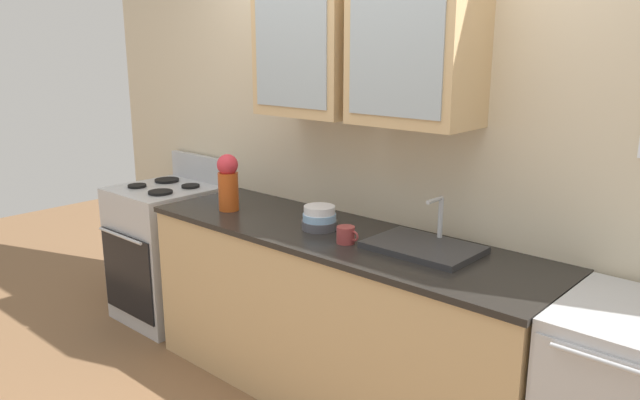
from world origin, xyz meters
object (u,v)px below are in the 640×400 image
object	(u,v)px
stove_range	(168,252)
bowl_stack	(319,218)
sink_faucet	(424,246)
cup_near_sink	(346,235)
vase	(228,182)

from	to	relation	value
stove_range	bowl_stack	distance (m)	1.50
sink_faucet	bowl_stack	world-z (taller)	sink_faucet
sink_faucet	cup_near_sink	xyz separation A→B (m)	(-0.33, -0.16, 0.02)
sink_faucet	stove_range	bearing A→B (deg)	-178.17
sink_faucet	vase	xyz separation A→B (m)	(-1.22, -0.14, 0.15)
stove_range	vase	world-z (taller)	vase
cup_near_sink	stove_range	bearing A→B (deg)	176.68
stove_range	vase	distance (m)	0.99
stove_range	sink_faucet	distance (m)	2.05
sink_faucet	vase	bearing A→B (deg)	-173.33
vase	cup_near_sink	world-z (taller)	vase
bowl_stack	cup_near_sink	bearing A→B (deg)	-19.39
bowl_stack	cup_near_sink	xyz separation A→B (m)	(0.25, -0.09, -0.02)
vase	sink_faucet	bearing A→B (deg)	6.67
bowl_stack	vase	xyz separation A→B (m)	(-0.64, -0.07, 0.11)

